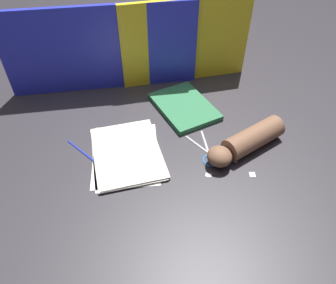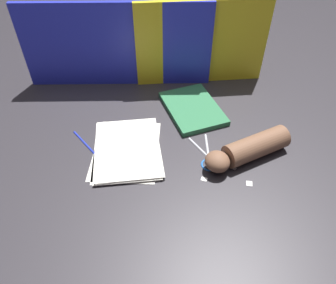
# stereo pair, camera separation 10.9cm
# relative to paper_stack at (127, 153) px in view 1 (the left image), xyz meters

# --- Properties ---
(ground_plane) EXTENTS (6.00, 6.00, 0.00)m
(ground_plane) POSITION_rel_paper_stack_xyz_m (0.10, -0.01, -0.01)
(ground_plane) COLOR #2D2B30
(backdrop_panel_left) EXTENTS (0.77, 0.05, 0.35)m
(backdrop_panel_left) POSITION_rel_paper_stack_xyz_m (-0.04, 0.43, 0.17)
(backdrop_panel_left) COLOR #2833D1
(backdrop_panel_left) RESTS_ON ground_plane
(backdrop_panel_center) EXTENTS (0.54, 0.04, 0.35)m
(backdrop_panel_center) POSITION_rel_paper_stack_xyz_m (0.30, 0.43, 0.17)
(backdrop_panel_center) COLOR yellow
(backdrop_panel_center) RESTS_ON ground_plane
(paper_stack) EXTENTS (0.26, 0.32, 0.02)m
(paper_stack) POSITION_rel_paper_stack_xyz_m (0.00, 0.00, 0.00)
(paper_stack) COLOR white
(paper_stack) RESTS_ON ground_plane
(book_closed) EXTENTS (0.26, 0.32, 0.02)m
(book_closed) POSITION_rel_paper_stack_xyz_m (0.25, 0.21, 0.00)
(book_closed) COLOR #2D7247
(book_closed) RESTS_ON ground_plane
(scissors) EXTENTS (0.12, 0.18, 0.01)m
(scissors) POSITION_rel_paper_stack_xyz_m (0.28, -0.06, -0.00)
(scissors) COLOR silver
(scissors) RESTS_ON ground_plane
(hand_forearm) EXTENTS (0.32, 0.20, 0.08)m
(hand_forearm) POSITION_rel_paper_stack_xyz_m (0.41, -0.06, 0.03)
(hand_forearm) COLOR brown
(hand_forearm) RESTS_ON ground_plane
(paper_scrap_near) EXTENTS (0.02, 0.02, 0.00)m
(paper_scrap_near) POSITION_rel_paper_stack_xyz_m (0.25, -0.14, -0.01)
(paper_scrap_near) COLOR white
(paper_scrap_near) RESTS_ON ground_plane
(paper_scrap_mid) EXTENTS (0.03, 0.03, 0.00)m
(paper_scrap_mid) POSITION_rel_paper_stack_xyz_m (0.35, -0.10, -0.01)
(paper_scrap_mid) COLOR white
(paper_scrap_mid) RESTS_ON ground_plane
(paper_scrap_far) EXTENTS (0.02, 0.02, 0.00)m
(paper_scrap_far) POSITION_rel_paper_stack_xyz_m (0.39, -0.17, -0.01)
(paper_scrap_far) COLOR white
(paper_scrap_far) RESTS_ON ground_plane
(pen) EXTENTS (0.10, 0.13, 0.01)m
(pen) POSITION_rel_paper_stack_xyz_m (-0.16, 0.05, -0.00)
(pen) COLOR #2333B2
(pen) RESTS_ON ground_plane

